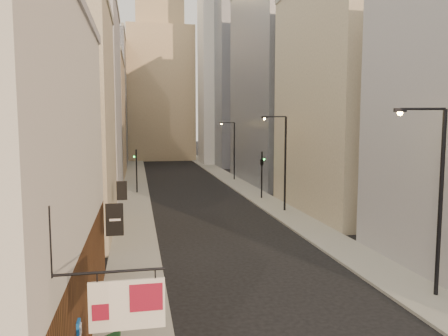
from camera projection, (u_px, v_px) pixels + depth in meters
sidewalk_left at (136, 180)px, 60.42m from camera, size 3.00×140.00×0.15m
sidewalk_right at (227, 178)px, 62.95m from camera, size 3.00×140.00×0.15m
left_bldg_beige at (52, 123)px, 30.24m from camera, size 8.00×12.00×16.00m
left_bldg_grey at (80, 103)px, 45.63m from camera, size 8.00×16.00×20.00m
left_bldg_tan at (96, 119)px, 63.34m from camera, size 8.00×18.00×17.00m
left_bldg_wingrid at (105, 101)px, 82.49m from camera, size 8.00×20.00×24.00m
right_bldg_beige at (346, 100)px, 38.61m from camera, size 8.00×16.00×20.00m
right_bldg_wingrid at (276, 85)px, 57.80m from camera, size 8.00×20.00×26.00m
highrise at (261, 32)px, 84.97m from camera, size 21.00×23.00×51.20m
clock_tower at (160, 79)px, 95.75m from camera, size 14.00×14.00×44.90m
white_tower at (221, 67)px, 84.14m from camera, size 8.00×8.00×41.50m
streetlamp_near at (436, 191)px, 19.56m from camera, size 2.20×0.86×8.67m
streetlamp_mid at (283, 158)px, 38.85m from camera, size 2.11×1.07×8.59m
streetlamp_far at (233, 147)px, 60.16m from camera, size 2.10×0.47×8.05m
traffic_light_left at (136, 164)px, 49.08m from camera, size 0.54×0.42×5.00m
traffic_light_right at (262, 163)px, 45.37m from camera, size 0.73×0.73×5.00m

